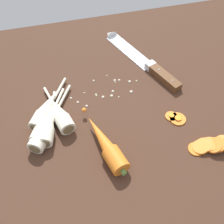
{
  "coord_description": "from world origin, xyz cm",
  "views": [
    {
      "loc": [
        -11.17,
        -44.0,
        55.02
      ],
      "look_at": [
        0.0,
        -2.0,
        1.5
      ],
      "focal_mm": 42.92,
      "sensor_mm": 36.0,
      "label": 1
    }
  ],
  "objects_px": {
    "parsnip_front": "(46,122)",
    "carrot_slice_stack": "(212,145)",
    "parsnip_mid_left": "(60,114)",
    "parsnip_back": "(48,124)",
    "parsnip_mid_right": "(46,110)",
    "carrot_slice_stray_near": "(171,116)",
    "carrot_slice_stray_mid": "(178,119)",
    "chefs_knife": "(138,57)",
    "parsnip_outer": "(47,125)",
    "whole_carrot": "(106,144)"
  },
  "relations": [
    {
      "from": "parsnip_mid_left",
      "to": "carrot_slice_stray_mid",
      "type": "distance_m",
      "value": 0.3
    },
    {
      "from": "parsnip_mid_right",
      "to": "parsnip_outer",
      "type": "bearing_deg",
      "value": -92.19
    },
    {
      "from": "chefs_knife",
      "to": "whole_carrot",
      "type": "distance_m",
      "value": 0.35
    },
    {
      "from": "parsnip_outer",
      "to": "parsnip_back",
      "type": "bearing_deg",
      "value": 65.33
    },
    {
      "from": "parsnip_outer",
      "to": "carrot_slice_stray_near",
      "type": "relative_size",
      "value": 6.36
    },
    {
      "from": "carrot_slice_stack",
      "to": "carrot_slice_stray_near",
      "type": "height_order",
      "value": "carrot_slice_stack"
    },
    {
      "from": "parsnip_back",
      "to": "carrot_slice_stack",
      "type": "distance_m",
      "value": 0.4
    },
    {
      "from": "carrot_slice_stray_near",
      "to": "carrot_slice_stack",
      "type": "bearing_deg",
      "value": -63.91
    },
    {
      "from": "whole_carrot",
      "to": "carrot_slice_stack",
      "type": "bearing_deg",
      "value": -14.01
    },
    {
      "from": "whole_carrot",
      "to": "parsnip_back",
      "type": "relative_size",
      "value": 1.15
    },
    {
      "from": "chefs_knife",
      "to": "parsnip_mid_right",
      "type": "relative_size",
      "value": 1.91
    },
    {
      "from": "carrot_slice_stray_near",
      "to": "parsnip_outer",
      "type": "bearing_deg",
      "value": 172.57
    },
    {
      "from": "chefs_knife",
      "to": "carrot_slice_stray_near",
      "type": "distance_m",
      "value": 0.25
    },
    {
      "from": "parsnip_front",
      "to": "parsnip_outer",
      "type": "bearing_deg",
      "value": -78.19
    },
    {
      "from": "carrot_slice_stray_mid",
      "to": "parsnip_mid_right",
      "type": "bearing_deg",
      "value": 162.32
    },
    {
      "from": "chefs_knife",
      "to": "carrot_slice_stray_near",
      "type": "xyz_separation_m",
      "value": [
        0.01,
        -0.25,
        -0.0
      ]
    },
    {
      "from": "parsnip_mid_right",
      "to": "carrot_slice_stray_near",
      "type": "distance_m",
      "value": 0.33
    },
    {
      "from": "parsnip_front",
      "to": "parsnip_mid_left",
      "type": "xyz_separation_m",
      "value": [
        0.04,
        0.02,
        0.0
      ]
    },
    {
      "from": "parsnip_front",
      "to": "parsnip_outer",
      "type": "relative_size",
      "value": 0.86
    },
    {
      "from": "parsnip_mid_left",
      "to": "parsnip_mid_right",
      "type": "bearing_deg",
      "value": 143.19
    },
    {
      "from": "parsnip_mid_left",
      "to": "parsnip_outer",
      "type": "relative_size",
      "value": 0.84
    },
    {
      "from": "parsnip_mid_left",
      "to": "parsnip_mid_right",
      "type": "xyz_separation_m",
      "value": [
        -0.03,
        0.02,
        -0.0
      ]
    },
    {
      "from": "parsnip_front",
      "to": "parsnip_mid_left",
      "type": "height_order",
      "value": "same"
    },
    {
      "from": "parsnip_mid_left",
      "to": "carrot_slice_stack",
      "type": "distance_m",
      "value": 0.38
    },
    {
      "from": "carrot_slice_stray_near",
      "to": "carrot_slice_stray_mid",
      "type": "relative_size",
      "value": 0.77
    },
    {
      "from": "carrot_slice_stack",
      "to": "parsnip_front",
      "type": "bearing_deg",
      "value": 156.32
    },
    {
      "from": "parsnip_front",
      "to": "parsnip_mid_right",
      "type": "xyz_separation_m",
      "value": [
        0.0,
        0.04,
        -0.0
      ]
    },
    {
      "from": "parsnip_mid_left",
      "to": "chefs_knife",
      "type": "bearing_deg",
      "value": 33.54
    },
    {
      "from": "chefs_knife",
      "to": "carrot_slice_stray_mid",
      "type": "xyz_separation_m",
      "value": [
        0.02,
        -0.26,
        -0.0
      ]
    },
    {
      "from": "carrot_slice_stray_near",
      "to": "parsnip_back",
      "type": "bearing_deg",
      "value": 172.28
    },
    {
      "from": "parsnip_mid_right",
      "to": "chefs_knife",
      "type": "bearing_deg",
      "value": 27.08
    },
    {
      "from": "parsnip_front",
      "to": "carrot_slice_stray_mid",
      "type": "bearing_deg",
      "value": -10.84
    },
    {
      "from": "carrot_slice_stack",
      "to": "whole_carrot",
      "type": "bearing_deg",
      "value": 165.99
    },
    {
      "from": "carrot_slice_stack",
      "to": "carrot_slice_stray_mid",
      "type": "distance_m",
      "value": 0.11
    },
    {
      "from": "parsnip_back",
      "to": "carrot_slice_stray_mid",
      "type": "height_order",
      "value": "parsnip_back"
    },
    {
      "from": "carrot_slice_stray_mid",
      "to": "carrot_slice_stray_near",
      "type": "bearing_deg",
      "value": 136.23
    },
    {
      "from": "parsnip_back",
      "to": "parsnip_outer",
      "type": "relative_size",
      "value": 0.86
    },
    {
      "from": "parsnip_mid_left",
      "to": "parsnip_mid_right",
      "type": "relative_size",
      "value": 0.97
    },
    {
      "from": "whole_carrot",
      "to": "carrot_slice_stray_mid",
      "type": "relative_size",
      "value": 4.85
    },
    {
      "from": "carrot_slice_stray_mid",
      "to": "parsnip_front",
      "type": "bearing_deg",
      "value": 169.16
    },
    {
      "from": "parsnip_front",
      "to": "parsnip_outer",
      "type": "xyz_separation_m",
      "value": [
        0.0,
        -0.01,
        -0.0
      ]
    },
    {
      "from": "parsnip_back",
      "to": "parsnip_outer",
      "type": "distance_m",
      "value": 0.0
    },
    {
      "from": "whole_carrot",
      "to": "parsnip_back",
      "type": "height_order",
      "value": "whole_carrot"
    },
    {
      "from": "carrot_slice_stack",
      "to": "carrot_slice_stray_near",
      "type": "xyz_separation_m",
      "value": [
        -0.05,
        0.11,
        -0.01
      ]
    },
    {
      "from": "parsnip_mid_right",
      "to": "parsnip_back",
      "type": "xyz_separation_m",
      "value": [
        -0.0,
        -0.05,
        0.0
      ]
    },
    {
      "from": "parsnip_outer",
      "to": "carrot_slice_stack",
      "type": "xyz_separation_m",
      "value": [
        0.37,
        -0.15,
        -0.01
      ]
    },
    {
      "from": "carrot_slice_stray_near",
      "to": "carrot_slice_stray_mid",
      "type": "distance_m",
      "value": 0.02
    },
    {
      "from": "parsnip_front",
      "to": "carrot_slice_stack",
      "type": "relative_size",
      "value": 1.52
    },
    {
      "from": "whole_carrot",
      "to": "carrot_slice_stray_near",
      "type": "bearing_deg",
      "value": 15.16
    },
    {
      "from": "chefs_knife",
      "to": "parsnip_outer",
      "type": "bearing_deg",
      "value": -146.04
    }
  ]
}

